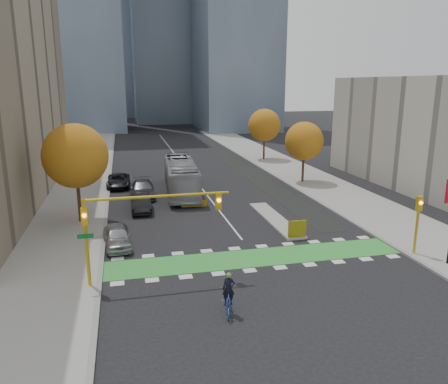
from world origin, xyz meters
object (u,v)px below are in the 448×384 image
parked_car_d (118,181)px  tree_east_near (304,141)px  parked_car_b (141,202)px  bus (181,176)px  cyclist (229,300)px  parked_car_a (117,237)px  parked_car_c (143,189)px  tree_east_far (264,125)px  tree_west (75,156)px  traffic_signal_west (133,216)px  hazard_board (297,229)px  traffic_signal_east (418,216)px

parked_car_d → tree_east_near: bearing=-4.9°
parked_car_b → bus: bearing=52.2°
cyclist → parked_car_d: 30.11m
parked_car_a → parked_car_b: size_ratio=0.89×
bus → parked_car_c: size_ratio=2.24×
parked_car_b → parked_car_c: bearing=85.0°
tree_east_near → tree_east_far: size_ratio=0.92×
tree_west → traffic_signal_west: bearing=-72.0°
hazard_board → tree_east_near: bearing=65.8°
parked_car_b → tree_east_far: bearing=50.3°
tree_west → traffic_signal_east: tree_west is taller
tree_west → parked_car_b: bearing=26.2°
tree_west → parked_car_a: tree_west is taller
bus → parked_car_a: (-6.53, -14.64, -1.02)m
parked_car_b → tree_west: bearing=-153.9°
tree_east_far → parked_car_c: size_ratio=1.34×
traffic_signal_east → parked_car_d: traffic_signal_east is taller
tree_east_near → tree_west: bearing=-157.4°
parked_car_a → parked_car_b: parked_car_b is taller
traffic_signal_east → hazard_board: bearing=144.1°
tree_east_far → parked_car_d: (-21.45, -13.52, -4.51)m
parked_car_c → traffic_signal_west: bearing=-93.0°
tree_east_far → traffic_signal_west: 43.61m
tree_west → parked_car_d: bearing=76.3°
traffic_signal_west → parked_car_d: size_ratio=1.62×
tree_west → parked_car_d: 13.74m
parked_car_a → cyclist: bearing=-68.2°
tree_east_far → bus: size_ratio=0.60×
tree_west → tree_east_far: (24.50, 26.00, -0.38)m
parked_car_a → parked_car_c: (2.48, 13.85, 0.07)m
tree_west → hazard_board: bearing=-26.0°
traffic_signal_west → tree_east_near: bearing=48.5°
bus → parked_car_d: 7.79m
bus → parked_car_b: bus is taller
traffic_signal_east → parked_car_a: traffic_signal_east is taller
tree_east_far → traffic_signal_east: 38.64m
hazard_board → parked_car_a: parked_car_a is taller
tree_west → traffic_signal_east: (22.50, -12.51, -2.88)m
bus → parked_car_c: (-4.05, -0.80, -0.95)m
tree_east_near → parked_car_d: 21.50m
traffic_signal_west → parked_car_a: traffic_signal_west is taller
tree_west → cyclist: 19.74m
tree_west → parked_car_b: tree_west is taller
tree_east_far → parked_car_c: bearing=-135.8°
tree_east_near → traffic_signal_east: 22.66m
traffic_signal_east → parked_car_b: (-17.46, 14.99, -1.91)m
tree_east_near → cyclist: 31.52m
parked_car_c → hazard_board: bearing=-54.4°
parked_car_d → parked_car_b: bearing=-76.9°
tree_east_near → traffic_signal_east: bearing=-93.8°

